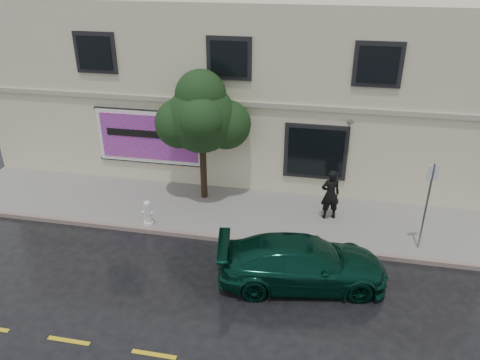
% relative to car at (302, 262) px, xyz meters
% --- Properties ---
extents(ground, '(90.00, 90.00, 0.00)m').
position_rel_car_xyz_m(ground, '(-3.19, 0.13, -0.69)').
color(ground, black).
rests_on(ground, ground).
extents(sidewalk, '(20.00, 3.50, 0.15)m').
position_rel_car_xyz_m(sidewalk, '(-3.19, 3.38, -0.61)').
color(sidewalk, gray).
rests_on(sidewalk, ground).
extents(curb, '(20.00, 0.18, 0.16)m').
position_rel_car_xyz_m(curb, '(-3.19, 1.63, -0.61)').
color(curb, gray).
rests_on(curb, ground).
extents(road_marking, '(19.00, 0.12, 0.01)m').
position_rel_car_xyz_m(road_marking, '(-3.19, -3.37, -0.68)').
color(road_marking, gold).
rests_on(road_marking, ground).
extents(building, '(20.00, 8.12, 7.00)m').
position_rel_car_xyz_m(building, '(-3.19, 9.13, 2.81)').
color(building, beige).
rests_on(building, ground).
extents(billboard, '(4.30, 0.16, 2.20)m').
position_rel_car_xyz_m(billboard, '(-6.39, 5.05, 1.36)').
color(billboard, white).
rests_on(billboard, ground).
extents(car, '(5.03, 2.89, 1.38)m').
position_rel_car_xyz_m(car, '(0.00, 0.00, 0.00)').
color(car, '#083125').
rests_on(car, ground).
extents(pedestrian, '(0.77, 0.63, 1.83)m').
position_rel_car_xyz_m(pedestrian, '(0.66, 3.55, 0.37)').
color(pedestrian, black).
rests_on(pedestrian, sidewalk).
extents(umbrella, '(1.15, 1.15, 0.73)m').
position_rel_car_xyz_m(umbrella, '(0.66, 3.55, 1.65)').
color(umbrella, black).
rests_on(umbrella, pedestrian).
extents(street_tree, '(2.46, 2.46, 4.35)m').
position_rel_car_xyz_m(street_tree, '(-4.01, 4.21, 2.57)').
color(street_tree, '#332416').
rests_on(street_tree, sidewalk).
extents(fire_hydrant, '(0.37, 0.34, 0.90)m').
position_rel_car_xyz_m(fire_hydrant, '(-5.36, 1.93, -0.10)').
color(fire_hydrant, silver).
rests_on(fire_hydrant, sidewalk).
extents(sign_pole, '(0.34, 0.15, 2.89)m').
position_rel_car_xyz_m(sign_pole, '(3.49, 2.26, 1.17)').
color(sign_pole, gray).
rests_on(sign_pole, sidewalk).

